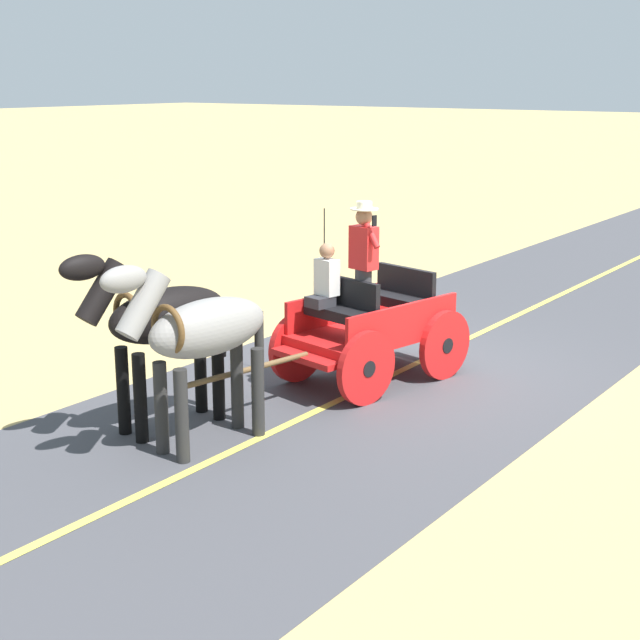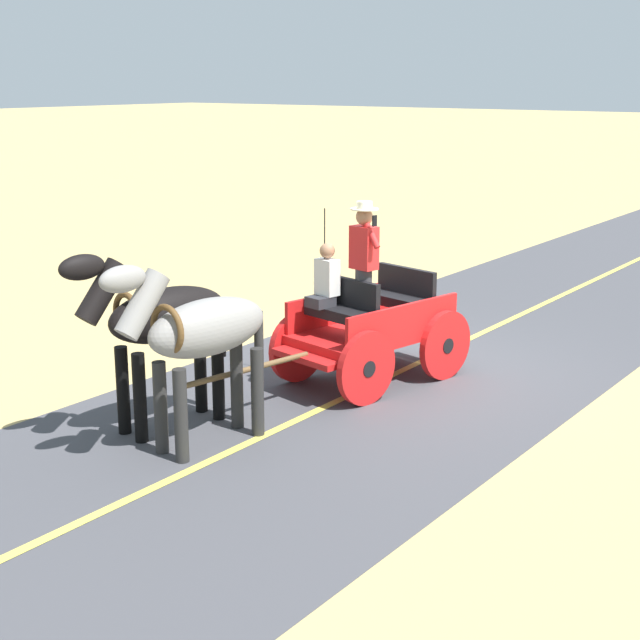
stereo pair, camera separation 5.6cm
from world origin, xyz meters
name	(u,v)px [view 1 (the left image)]	position (x,y,z in m)	size (l,w,h in m)	color
ground_plane	(409,367)	(0.00, 0.00, 0.00)	(200.00, 200.00, 0.00)	tan
road_surface	(409,367)	(0.00, 0.00, 0.00)	(5.30, 160.00, 0.01)	#424247
road_centre_stripe	(409,367)	(0.00, 0.00, 0.01)	(0.12, 160.00, 0.00)	#DBCC4C
horse_drawn_carriage	(368,323)	(0.15, 0.88, 0.82)	(1.85, 4.51, 2.50)	red
horse_near_side	(200,333)	(0.35, 3.92, 1.32)	(0.79, 2.15, 2.21)	gray
horse_off_side	(161,320)	(1.11, 3.78, 1.32)	(0.86, 2.15, 2.21)	black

